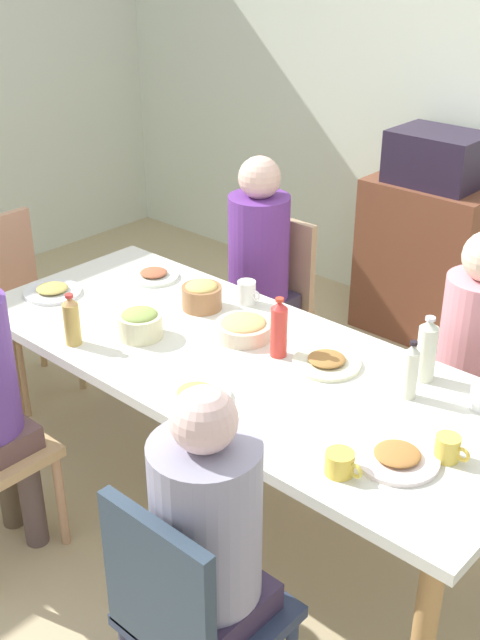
% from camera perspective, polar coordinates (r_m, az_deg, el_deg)
% --- Properties ---
extents(ground_plane, '(7.09, 7.09, 0.00)m').
position_cam_1_polar(ground_plane, '(3.37, 0.00, -13.67)').
color(ground_plane, tan).
extents(dining_table, '(2.25, 0.91, 0.75)m').
position_cam_1_polar(dining_table, '(2.98, 0.00, -3.84)').
color(dining_table, silver).
rests_on(dining_table, ground_plane).
extents(chair_1, '(0.40, 0.40, 0.90)m').
position_cam_1_polar(chair_1, '(2.30, -3.77, -20.30)').
color(chair_1, '#26324D').
rests_on(chair_1, ground_plane).
extents(person_1, '(0.30, 0.30, 1.19)m').
position_cam_1_polar(person_1, '(2.21, -2.18, -15.56)').
color(person_1, '#333850').
rests_on(person_1, ground_plane).
extents(chair_2, '(0.40, 0.40, 0.90)m').
position_cam_1_polar(chair_2, '(4.10, -15.83, 1.68)').
color(chair_2, tan).
rests_on(chair_2, ground_plane).
extents(chair_3, '(0.40, 0.40, 0.90)m').
position_cam_1_polar(chair_3, '(3.41, 16.71, -3.90)').
color(chair_3, tan).
rests_on(chair_3, ground_plane).
extents(person_3, '(0.30, 0.30, 1.17)m').
position_cam_1_polar(person_3, '(3.25, 16.40, -1.76)').
color(person_3, '#554843').
rests_on(person_3, ground_plane).
extents(chair_4, '(0.40, 0.40, 0.90)m').
position_cam_1_polar(chair_4, '(3.93, 2.07, 1.66)').
color(chair_4, tan).
rests_on(chair_4, ground_plane).
extents(person_4, '(0.30, 0.30, 1.24)m').
position_cam_1_polar(person_4, '(3.78, 1.24, 4.28)').
color(person_4, '#352E4E').
rests_on(person_4, ground_plane).
extents(plate_0, '(0.25, 0.25, 0.04)m').
position_cam_1_polar(plate_0, '(3.50, -13.31, 2.04)').
color(plate_0, silver).
rests_on(plate_0, dining_table).
extents(plate_1, '(0.25, 0.25, 0.04)m').
position_cam_1_polar(plate_1, '(2.89, 6.23, -3.00)').
color(plate_1, '#E8E8C2').
rests_on(plate_1, dining_table).
extents(plate_2, '(0.26, 0.26, 0.04)m').
position_cam_1_polar(plate_2, '(2.45, 11.19, -9.63)').
color(plate_2, white).
rests_on(plate_2, dining_table).
extents(plate_3, '(0.24, 0.24, 0.04)m').
position_cam_1_polar(plate_3, '(2.69, -3.17, -5.41)').
color(plate_3, silver).
rests_on(plate_3, dining_table).
extents(plate_4, '(0.22, 0.22, 0.04)m').
position_cam_1_polar(plate_4, '(3.58, -6.21, 3.22)').
color(plate_4, white).
rests_on(plate_4, dining_table).
extents(bowl_0, '(0.17, 0.17, 0.12)m').
position_cam_1_polar(bowl_0, '(3.27, -2.76, 1.80)').
color(bowl_0, '#9B6942').
rests_on(bowl_0, dining_table).
extents(bowl_1, '(0.17, 0.17, 0.11)m').
position_cam_1_polar(bowl_1, '(3.07, -7.19, -0.24)').
color(bowl_1, beige).
rests_on(bowl_1, dining_table).
extents(bowl_2, '(0.22, 0.22, 0.08)m').
position_cam_1_polar(bowl_2, '(3.05, 0.26, -0.56)').
color(bowl_2, beige).
rests_on(bowl_2, dining_table).
extents(cup_1, '(0.11, 0.08, 0.10)m').
position_cam_1_polar(cup_1, '(3.31, 0.51, 1.99)').
color(cup_1, white).
rests_on(cup_1, dining_table).
extents(cup_2, '(0.11, 0.08, 0.08)m').
position_cam_1_polar(cup_2, '(2.47, 14.71, -8.89)').
color(cup_2, '#E9CA4D').
rests_on(cup_2, dining_table).
extents(cup_3, '(0.12, 0.09, 0.07)m').
position_cam_1_polar(cup_3, '(2.36, 7.21, -10.17)').
color(cup_3, yellow).
rests_on(cup_3, dining_table).
extents(bottle_0, '(0.07, 0.07, 0.24)m').
position_cam_1_polar(bottle_0, '(2.82, 13.25, -2.12)').
color(bottle_0, silver).
rests_on(bottle_0, dining_table).
extents(bottle_1, '(0.06, 0.06, 0.21)m').
position_cam_1_polar(bottle_1, '(3.04, -11.99, -0.05)').
color(bottle_1, tan).
rests_on(bottle_1, dining_table).
extents(bottle_2, '(0.06, 0.06, 0.23)m').
position_cam_1_polar(bottle_2, '(2.89, 2.81, -0.63)').
color(bottle_2, red).
rests_on(bottle_2, dining_table).
extents(bottle_3, '(0.05, 0.05, 0.21)m').
position_cam_1_polar(bottle_3, '(2.71, 12.14, -3.61)').
color(bottle_3, silver).
rests_on(bottle_3, dining_table).
extents(side_cabinet, '(0.70, 0.44, 0.90)m').
position_cam_1_polar(side_cabinet, '(4.64, 13.18, 4.23)').
color(side_cabinet, brown).
rests_on(side_cabinet, ground_plane).
extents(microwave, '(0.48, 0.36, 0.28)m').
position_cam_1_polar(microwave, '(4.45, 13.99, 11.23)').
color(microwave, '#271D32').
rests_on(microwave, side_cabinet).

